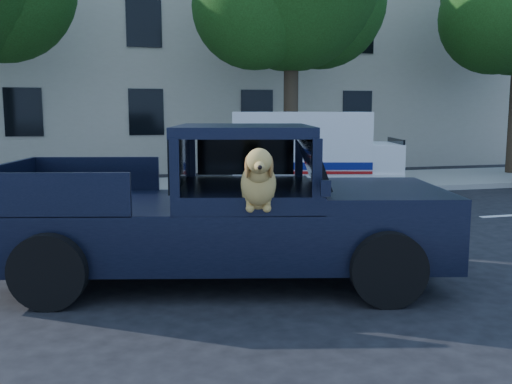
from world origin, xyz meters
TOP-DOWN VIEW (x-y plane):
  - ground at (0.00, 0.00)m, footprint 120.00×120.00m
  - far_sidewalk at (0.00, 9.20)m, footprint 60.00×4.00m
  - lane_stripes at (2.00, 3.40)m, footprint 21.60×0.14m
  - building_main at (3.00, 16.50)m, footprint 26.00×6.00m
  - pickup_truck at (0.89, 0.48)m, footprint 6.14×3.62m
  - mail_truck at (4.49, 6.48)m, footprint 4.39×2.92m

SIDE VIEW (x-z plane):
  - ground at x=0.00m, z-range 0.00..0.00m
  - lane_stripes at x=2.00m, z-range 0.00..0.01m
  - far_sidewalk at x=0.00m, z-range 0.00..0.15m
  - pickup_truck at x=0.89m, z-range -0.33..1.73m
  - mail_truck at x=4.49m, z-range -0.14..2.08m
  - building_main at x=3.00m, z-range 0.00..9.00m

